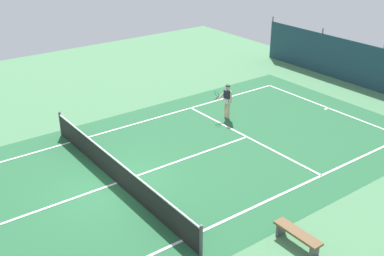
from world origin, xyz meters
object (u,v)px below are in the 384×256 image
object	(u,v)px
courtside_bench	(298,235)
tennis_player	(227,99)
tennis_ball_near_player	(271,85)
tennis_net	(116,171)

from	to	relation	value
courtside_bench	tennis_player	bearing A→B (deg)	152.15
tennis_player	courtside_bench	world-z (taller)	tennis_player
tennis_ball_near_player	courtside_bench	xyz separation A→B (m)	(10.32, -9.36, 0.34)
courtside_bench	tennis_net	bearing A→B (deg)	-157.71
tennis_net	courtside_bench	size ratio (longest dim) A/B	6.33
tennis_net	tennis_ball_near_player	distance (m)	12.61
tennis_net	tennis_player	bearing A→B (deg)	106.81
tennis_net	courtside_bench	world-z (taller)	tennis_net
tennis_player	tennis_ball_near_player	xyz separation A→B (m)	(-1.88, 4.90, -0.93)
tennis_net	tennis_ball_near_player	size ratio (longest dim) A/B	153.33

